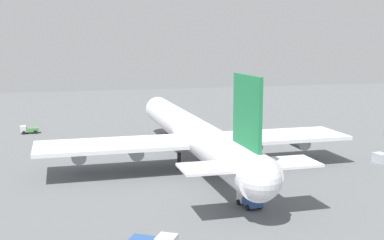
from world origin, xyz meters
name	(u,v)px	position (x,y,z in m)	size (l,w,h in m)	color
ground_plane	(192,164)	(0.00, 0.00, 0.00)	(294.10, 294.10, 0.00)	slate
cargo_airplane	(193,133)	(-0.48, 0.00, 6.15)	(73.52, 58.47, 19.23)	silver
catering_truck	(249,199)	(-25.98, -1.49, 1.06)	(4.51, 2.94, 2.17)	silver
fuel_truck	(29,130)	(41.59, 32.38, 1.02)	(2.78, 4.66, 2.04)	silver
pushback_tractor	(246,132)	(23.11, -20.24, 1.12)	(4.36, 3.78, 2.27)	#333338
cargo_container_fore	(381,158)	(-8.55, -36.13, 0.92)	(3.02, 2.38, 1.84)	#B7BCC6
safety_cone_nose	(162,132)	(33.09, -0.79, 0.28)	(0.39, 0.39, 0.55)	orange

